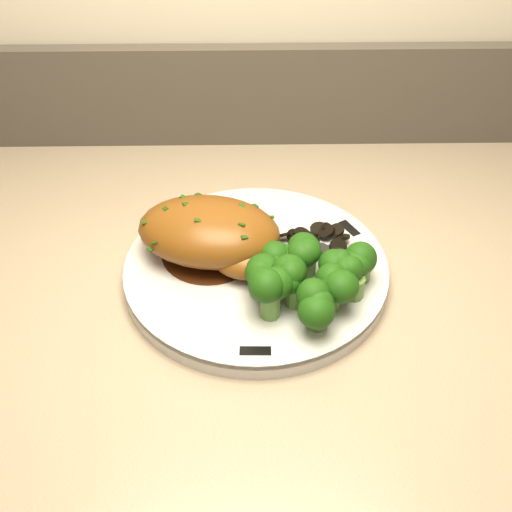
{
  "coord_description": "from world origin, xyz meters",
  "views": [
    {
      "loc": [
        0.18,
        1.29,
        1.31
      ],
      "look_at": [
        0.19,
        1.74,
        0.93
      ],
      "focal_mm": 45.0,
      "sensor_mm": 36.0,
      "label": 1
    }
  ],
  "objects": [
    {
      "name": "rim_accent_0",
      "position": [
        0.28,
        1.79,
        0.92
      ],
      "size": [
        0.02,
        0.03,
        0.0
      ],
      "primitive_type": "cube",
      "rotation": [
        0.0,
        0.0,
        2.07
      ],
      "color": "black",
      "rests_on": "plate"
    },
    {
      "name": "gravy_pool",
      "position": [
        0.15,
        1.75,
        0.92
      ],
      "size": [
        0.09,
        0.09,
        0.0
      ],
      "primitive_type": "cylinder",
      "color": "#3D1B0B",
      "rests_on": "plate"
    },
    {
      "name": "rim_accent_1",
      "position": [
        0.1,
        1.79,
        0.92
      ],
      "size": [
        0.02,
        0.03,
        0.0
      ],
      "primitive_type": "cube",
      "rotation": [
        0.0,
        0.0,
        4.17
      ],
      "color": "black",
      "rests_on": "plate"
    },
    {
      "name": "broccoli_florets",
      "position": [
        0.24,
        1.69,
        0.94
      ],
      "size": [
        0.12,
        0.09,
        0.04
      ],
      "rotation": [
        0.0,
        0.0,
        0.02
      ],
      "color": "#5C8C3B",
      "rests_on": "plate"
    },
    {
      "name": "plate",
      "position": [
        0.19,
        1.74,
        0.91
      ],
      "size": [
        0.31,
        0.31,
        0.02
      ],
      "primitive_type": "cylinder",
      "rotation": [
        0.0,
        0.0,
        -0.35
      ],
      "color": "silver",
      "rests_on": "counter"
    },
    {
      "name": "mushroom_pile",
      "position": [
        0.25,
        1.76,
        0.92
      ],
      "size": [
        0.07,
        0.05,
        0.02
      ],
      "color": "black",
      "rests_on": "plate"
    },
    {
      "name": "rim_accent_2",
      "position": [
        0.19,
        1.63,
        0.92
      ],
      "size": [
        0.03,
        0.01,
        0.0
      ],
      "primitive_type": "cube",
      "rotation": [
        0.0,
        0.0,
        6.26
      ],
      "color": "black",
      "rests_on": "plate"
    },
    {
      "name": "chicken_breast",
      "position": [
        0.15,
        1.75,
        0.95
      ],
      "size": [
        0.15,
        0.11,
        0.05
      ],
      "rotation": [
        0.0,
        0.0,
        -0.19
      ],
      "color": "brown",
      "rests_on": "plate"
    }
  ]
}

